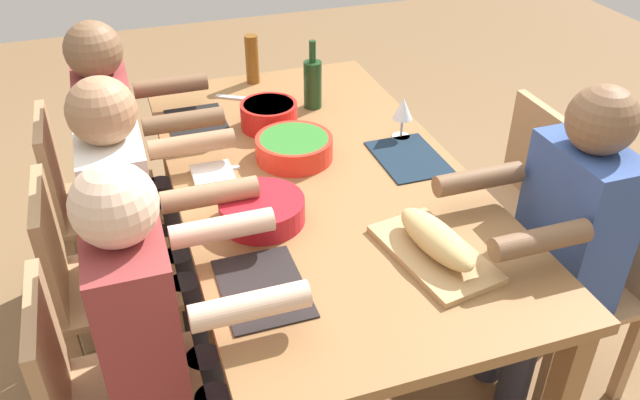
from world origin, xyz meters
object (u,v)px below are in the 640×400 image
diner_far_center (137,217)px  diner_near_left (562,233)px  serving_bowl_greens (294,147)px  bread_loaf (436,239)px  chair_far_center (92,278)px  serving_bowl_pasta (269,114)px  beer_bottle (252,59)px  napkin_stack (213,174)px  diner_far_left (156,324)px  wine_bottle (313,83)px  chair_far_right (86,198)px  dining_table (320,192)px  diner_far_right (124,145)px  wine_glass (403,110)px  chair_far_left (100,395)px  chair_near_left (594,272)px  chair_near_center (511,194)px  cutting_board (434,253)px  serving_bowl_salad (262,209)px

diner_far_center → diner_near_left: bearing=-112.2°
serving_bowl_greens → bread_loaf: bread_loaf is taller
chair_far_center → serving_bowl_pasta: chair_far_center is taller
beer_bottle → napkin_stack: (-0.76, 0.33, -0.10)m
diner_far_left → wine_bottle: 1.33m
chair_far_right → dining_table: bearing=-122.4°
chair_far_center → diner_far_right: (0.53, -0.18, 0.21)m
diner_far_right → wine_glass: 1.11m
chair_far_left → napkin_stack: chair_far_left is taller
chair_far_right → serving_bowl_pasta: size_ratio=3.76×
chair_far_right → diner_far_right: size_ratio=0.71×
beer_bottle → napkin_stack: bearing=156.3°
diner_far_center → chair_near_left: 1.58m
bread_loaf → wine_bottle: 1.08m
diner_far_right → serving_bowl_greens: size_ratio=4.23×
dining_table → chair_near_center: chair_near_center is taller
dining_table → chair_near_left: bearing=-122.4°
chair_far_left → cutting_board: chair_far_left is taller
dining_table → wine_bottle: (0.53, -0.15, 0.18)m
chair_far_center → chair_near_left: same height
diner_far_right → wine_glass: bearing=-109.5°
chair_near_center → chair_far_right: same height
dining_table → diner_near_left: diner_near_left is taller
serving_bowl_pasta → napkin_stack: size_ratio=1.62×
cutting_board → napkin_stack: size_ratio=2.86×
diner_far_center → serving_bowl_salad: diner_far_center is taller
chair_far_center → napkin_stack: 0.55m
chair_near_center → beer_bottle: bearing=44.9°
diner_near_left → bread_loaf: (-0.02, 0.47, 0.11)m
bread_loaf → beer_bottle: size_ratio=1.45×
serving_bowl_greens → wine_glass: wine_glass is taller
serving_bowl_salad → beer_bottle: beer_bottle is taller
chair_far_center → bread_loaf: bearing=-118.8°
diner_far_center → cutting_board: (-0.55, -0.81, 0.05)m
diner_far_right → beer_bottle: size_ratio=5.45×
serving_bowl_pasta → cutting_board: bearing=-165.6°
serving_bowl_salad → wine_bottle: size_ratio=0.94×
diner_far_right → wine_glass: (-0.37, -1.03, 0.16)m
cutting_board → chair_near_left: bearing=-88.1°
diner_near_left → beer_bottle: bearing=25.9°
chair_far_right → wine_glass: (-0.37, -1.22, 0.37)m
chair_far_center → chair_far_right: size_ratio=1.00×
chair_far_center → serving_bowl_salad: (-0.21, -0.56, 0.30)m
dining_table → napkin_stack: size_ratio=13.66×
diner_far_center → wine_glass: (0.16, -1.03, 0.16)m
serving_bowl_salad → bread_loaf: bread_loaf is taller
diner_far_center → cutting_board: diner_far_center is taller
chair_far_left → wine_glass: wine_glass is taller
diner_far_left → chair_far_center: bearing=19.2°
bread_loaf → chair_far_right: bearing=42.9°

